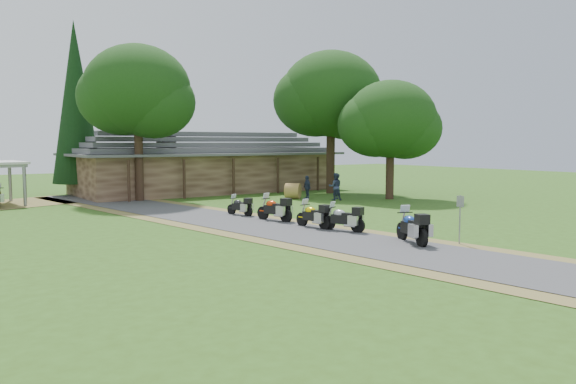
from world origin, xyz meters
TOP-DOWN VIEW (x-y plane):
  - ground at (0.00, 0.00)m, footprint 120.00×120.00m
  - driveway at (-0.50, 4.00)m, footprint 51.95×51.95m
  - lodge at (6.00, 24.00)m, footprint 21.40×9.40m
  - motorcycle_row_a at (1.82, -2.07)m, footprint 1.37×2.21m
  - motorcycle_row_b at (1.57, 1.78)m, footprint 1.23×1.99m
  - motorcycle_row_c at (1.11, 3.35)m, footprint 0.84×1.96m
  - motorcycle_row_d at (0.91, 6.32)m, footprint 1.11×2.11m
  - motorcycle_row_e at (0.55, 9.20)m, footprint 0.91×1.73m
  - person_a at (10.69, 13.13)m, footprint 0.73×0.68m
  - person_b at (10.07, 12.52)m, footprint 0.77×0.71m
  - person_c at (8.92, 14.23)m, footprint 0.50×0.62m
  - hay_bale at (8.29, 15.06)m, footprint 1.50×1.49m
  - sign_post at (3.26, -3.23)m, footprint 0.35×0.06m
  - oak_lodge_left at (-1.14, 19.85)m, footprint 7.13×7.13m
  - oak_lodge_right at (13.37, 17.09)m, footprint 7.86×7.86m
  - oak_driveway at (13.78, 11.01)m, footprint 6.37×6.37m
  - cedar_near at (-3.50, 26.30)m, footprint 3.63×3.63m

SIDE VIEW (x-z plane):
  - ground at x=0.00m, z-range 0.00..0.00m
  - driveway at x=-0.50m, z-range 0.00..0.00m
  - hay_bale at x=8.29m, z-range 0.00..1.11m
  - motorcycle_row_e at x=0.55m, z-range 0.00..1.13m
  - motorcycle_row_b at x=1.57m, z-range 0.00..1.30m
  - motorcycle_row_c at x=1.11m, z-range 0.00..1.30m
  - motorcycle_row_d at x=0.91m, z-range 0.00..1.38m
  - motorcycle_row_a at x=1.82m, z-range 0.00..1.44m
  - sign_post at x=3.26m, z-range 0.00..1.93m
  - person_c at x=8.92m, z-range 0.00..1.95m
  - person_a at x=10.69m, z-range 0.00..2.10m
  - person_b at x=10.07m, z-range 0.00..2.21m
  - lodge at x=6.00m, z-range 0.00..4.90m
  - oak_driveway at x=13.78m, z-range 0.00..9.04m
  - oak_lodge_left at x=-1.14m, z-range 0.00..12.12m
  - oak_lodge_right at x=13.37m, z-range 0.00..12.51m
  - cedar_near at x=-3.50m, z-range 0.00..13.00m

